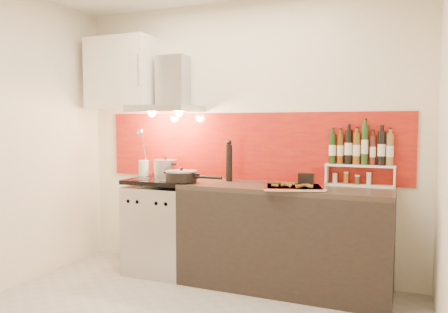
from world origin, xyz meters
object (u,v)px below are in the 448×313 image
at_px(counter, 284,237).
at_px(stock_pot, 165,168).
at_px(saute_pan, 182,176).
at_px(range_stove, 163,226).
at_px(pepper_mill, 229,161).
at_px(baking_tray, 294,187).

bearing_deg(counter, stock_pot, 174.50).
distance_m(counter, saute_pan, 1.06).
relative_size(range_stove, stock_pot, 3.92).
distance_m(counter, pepper_mill, 0.85).
bearing_deg(saute_pan, stock_pot, 140.83).
bearing_deg(stock_pot, counter, -5.50).
relative_size(range_stove, saute_pan, 1.64).
bearing_deg(saute_pan, range_stove, 152.85).
height_order(counter, baking_tray, baking_tray).
relative_size(range_stove, counter, 0.51).
height_order(stock_pot, baking_tray, stock_pot).
distance_m(stock_pot, saute_pan, 0.43).
bearing_deg(counter, pepper_mill, 169.01).
height_order(saute_pan, pepper_mill, pepper_mill).
bearing_deg(counter, baking_tray, -50.46).
distance_m(stock_pot, pepper_mill, 0.70).
xyz_separation_m(range_stove, counter, (1.20, 0.00, 0.01)).
bearing_deg(counter, saute_pan, -170.54).
bearing_deg(pepper_mill, counter, -10.99).
xyz_separation_m(counter, saute_pan, (-0.91, -0.15, 0.51)).
distance_m(pepper_mill, baking_tray, 0.74).
relative_size(counter, baking_tray, 3.09).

